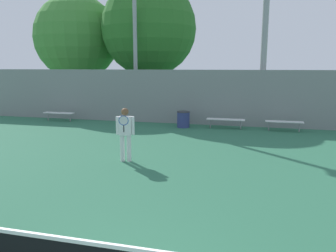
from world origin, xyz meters
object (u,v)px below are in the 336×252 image
bench_courtside_near (226,120)px  trash_bin (183,119)px  light_pole_center_back (265,31)px  light_pole_far_right (135,16)px  bench_adjacent_court (284,122)px  tennis_player (125,131)px  tree_dark_dense (149,29)px  tree_green_tall (77,38)px  bench_courtside_far (59,113)px

bench_courtside_near → trash_bin: size_ratio=2.31×
bench_courtside_near → trash_bin: (-2.08, -0.19, -0.03)m
bench_courtside_near → light_pole_center_back: 4.94m
light_pole_far_right → trash_bin: light_pole_far_right is taller
bench_adjacent_court → light_pole_center_back: 4.75m
tennis_player → tree_dark_dense: bearing=91.3°
tennis_player → tree_dark_dense: tree_dark_dense is taller
bench_courtside_near → tree_green_tall: (-11.07, 5.65, 4.60)m
tennis_player → light_pole_center_back: size_ratio=0.20×
bench_courtside_far → light_pole_far_right: 6.89m
light_pole_far_right → bench_courtside_near: bearing=-18.6°
bench_courtside_near → light_pole_far_right: light_pole_far_right is taller
tennis_player → trash_bin: (0.59, 6.33, -0.59)m
light_pole_center_back → light_pole_far_right: bearing=178.9°
bench_courtside_far → light_pole_center_back: light_pole_center_back is taller
bench_adjacent_court → light_pole_far_right: size_ratio=0.18×
trash_bin → tree_green_tall: size_ratio=0.10×
tree_green_tall → bench_courtside_far: bearing=-72.1°
bench_courtside_far → bench_adjacent_court: bearing=0.0°
tree_dark_dense → bench_courtside_near: bearing=-43.2°
bench_adjacent_court → trash_bin: bearing=-177.7°
tennis_player → light_pole_far_right: 9.92m
bench_adjacent_court → light_pole_center_back: bearing=122.4°
bench_courtside_far → tree_green_tall: size_ratio=0.22×
tennis_player → light_pole_center_back: (4.36, 8.16, 3.77)m
tree_dark_dense → tennis_player: bearing=-76.3°
light_pole_far_right → trash_bin: 6.55m
tennis_player → light_pole_center_back: light_pole_center_back is taller
light_pole_center_back → tree_green_tall: light_pole_center_back is taller
trash_bin → tree_dark_dense: size_ratio=0.09×
bench_adjacent_court → light_pole_far_right: 9.80m
bench_adjacent_court → trash_bin: size_ratio=2.12×
tennis_player → bench_courtside_far: tennis_player is taller
light_pole_far_right → tennis_player: bearing=-72.5°
bench_adjacent_court → tree_green_tall: 15.61m
bench_courtside_far → tree_dark_dense: tree_dark_dense is taller
tennis_player → bench_courtside_near: (2.67, 6.52, -0.57)m
bench_courtside_near → trash_bin: bearing=-174.8°
light_pole_far_right → light_pole_center_back: (6.97, -0.13, -1.01)m
light_pole_center_back → bench_courtside_far: bearing=-171.5°
tennis_player → trash_bin: 6.38m
bench_adjacent_court → bench_courtside_near: bearing=180.0°
trash_bin → tree_green_tall: tree_green_tall is taller
bench_courtside_near → tree_dark_dense: size_ratio=0.22×
tennis_player → bench_courtside_near: bearing=55.2°
tree_green_tall → tree_dark_dense: size_ratio=0.94×
tennis_player → trash_bin: size_ratio=2.15×
tennis_player → trash_bin: bearing=72.2°
bench_courtside_far → tree_green_tall: (-1.83, 5.65, 4.60)m
tennis_player → light_pole_far_right: (-2.61, 8.29, 4.78)m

